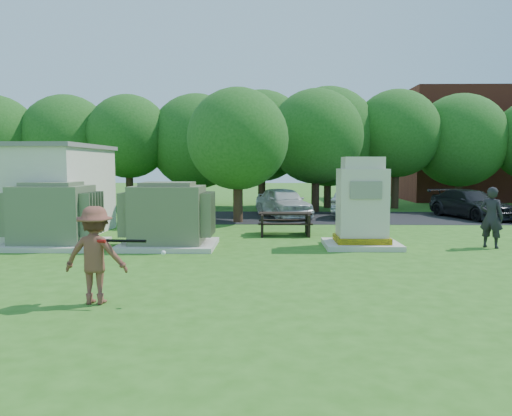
{
  "coord_description": "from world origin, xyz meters",
  "views": [
    {
      "loc": [
        0.35,
        -11.15,
        2.63
      ],
      "look_at": [
        0.0,
        4.0,
        1.3
      ],
      "focal_mm": 35.0,
      "sensor_mm": 36.0,
      "label": 1
    }
  ],
  "objects_px": {
    "car_white": "(283,202)",
    "car_dark": "(471,204)",
    "generator_cabinet": "(362,208)",
    "car_silver_a": "(356,203)",
    "transformer_right": "(168,217)",
    "batter": "(95,255)",
    "person_by_generator": "(491,217)",
    "transformer_left": "(53,217)",
    "picnic_table": "(285,221)"
  },
  "relations": [
    {
      "from": "car_white",
      "to": "car_dark",
      "type": "height_order",
      "value": "car_white"
    },
    {
      "from": "generator_cabinet",
      "to": "car_silver_a",
      "type": "relative_size",
      "value": 0.66
    },
    {
      "from": "transformer_right",
      "to": "car_white",
      "type": "distance_m",
      "value": 9.85
    },
    {
      "from": "batter",
      "to": "person_by_generator",
      "type": "height_order",
      "value": "person_by_generator"
    },
    {
      "from": "person_by_generator",
      "to": "transformer_right",
      "type": "bearing_deg",
      "value": 40.6
    },
    {
      "from": "person_by_generator",
      "to": "car_white",
      "type": "xyz_separation_m",
      "value": [
        -6.27,
        8.94,
        -0.21
      ]
    },
    {
      "from": "batter",
      "to": "car_dark",
      "type": "distance_m",
      "value": 20.25
    },
    {
      "from": "transformer_left",
      "to": "car_dark",
      "type": "xyz_separation_m",
      "value": [
        16.8,
        8.92,
        -0.27
      ]
    },
    {
      "from": "transformer_right",
      "to": "person_by_generator",
      "type": "height_order",
      "value": "transformer_right"
    },
    {
      "from": "car_white",
      "to": "person_by_generator",
      "type": "bearing_deg",
      "value": -73.7
    },
    {
      "from": "generator_cabinet",
      "to": "picnic_table",
      "type": "relative_size",
      "value": 1.46
    },
    {
      "from": "car_silver_a",
      "to": "transformer_right",
      "type": "bearing_deg",
      "value": 73.08
    },
    {
      "from": "transformer_left",
      "to": "transformer_right",
      "type": "height_order",
      "value": "same"
    },
    {
      "from": "car_white",
      "to": "car_silver_a",
      "type": "bearing_deg",
      "value": -13.44
    },
    {
      "from": "picnic_table",
      "to": "car_dark",
      "type": "xyz_separation_m",
      "value": [
        9.3,
        6.08,
        0.17
      ]
    },
    {
      "from": "transformer_left",
      "to": "batter",
      "type": "height_order",
      "value": "transformer_left"
    },
    {
      "from": "car_silver_a",
      "to": "batter",
      "type": "bearing_deg",
      "value": 86.18
    },
    {
      "from": "person_by_generator",
      "to": "car_white",
      "type": "relative_size",
      "value": 0.44
    },
    {
      "from": "batter",
      "to": "person_by_generator",
      "type": "distance_m",
      "value": 12.19
    },
    {
      "from": "generator_cabinet",
      "to": "car_dark",
      "type": "distance_m",
      "value": 11.2
    },
    {
      "from": "batter",
      "to": "car_white",
      "type": "height_order",
      "value": "batter"
    },
    {
      "from": "transformer_right",
      "to": "car_silver_a",
      "type": "height_order",
      "value": "transformer_right"
    },
    {
      "from": "generator_cabinet",
      "to": "car_white",
      "type": "bearing_deg",
      "value": 104.04
    },
    {
      "from": "generator_cabinet",
      "to": "transformer_left",
      "type": "bearing_deg",
      "value": -179.07
    },
    {
      "from": "car_white",
      "to": "car_dark",
      "type": "relative_size",
      "value": 0.93
    },
    {
      "from": "picnic_table",
      "to": "car_white",
      "type": "xyz_separation_m",
      "value": [
        0.12,
        6.19,
        0.23
      ]
    },
    {
      "from": "transformer_right",
      "to": "car_silver_a",
      "type": "distance_m",
      "value": 12.08
    },
    {
      "from": "batter",
      "to": "car_dark",
      "type": "height_order",
      "value": "batter"
    },
    {
      "from": "transformer_left",
      "to": "batter",
      "type": "bearing_deg",
      "value": -60.75
    },
    {
      "from": "car_silver_a",
      "to": "car_dark",
      "type": "distance_m",
      "value": 5.51
    },
    {
      "from": "transformer_right",
      "to": "generator_cabinet",
      "type": "xyz_separation_m",
      "value": [
        6.14,
        0.16,
        0.28
      ]
    },
    {
      "from": "transformer_left",
      "to": "car_silver_a",
      "type": "distance_m",
      "value": 14.7
    },
    {
      "from": "generator_cabinet",
      "to": "picnic_table",
      "type": "xyz_separation_m",
      "value": [
        -2.34,
        2.69,
        -0.73
      ]
    },
    {
      "from": "person_by_generator",
      "to": "car_silver_a",
      "type": "relative_size",
      "value": 0.45
    },
    {
      "from": "car_silver_a",
      "to": "car_dark",
      "type": "bearing_deg",
      "value": -162.58
    },
    {
      "from": "transformer_left",
      "to": "car_white",
      "type": "xyz_separation_m",
      "value": [
        7.62,
        9.04,
        -0.21
      ]
    },
    {
      "from": "transformer_right",
      "to": "car_dark",
      "type": "relative_size",
      "value": 0.63
    },
    {
      "from": "batter",
      "to": "transformer_right",
      "type": "bearing_deg",
      "value": -88.28
    },
    {
      "from": "transformer_left",
      "to": "person_by_generator",
      "type": "height_order",
      "value": "transformer_left"
    },
    {
      "from": "picnic_table",
      "to": "person_by_generator",
      "type": "height_order",
      "value": "person_by_generator"
    },
    {
      "from": "transformer_left",
      "to": "car_white",
      "type": "relative_size",
      "value": 0.68
    },
    {
      "from": "picnic_table",
      "to": "car_white",
      "type": "bearing_deg",
      "value": 88.87
    },
    {
      "from": "transformer_right",
      "to": "car_white",
      "type": "relative_size",
      "value": 0.68
    },
    {
      "from": "transformer_right",
      "to": "batter",
      "type": "xyz_separation_m",
      "value": [
        -0.09,
        -6.44,
        -0.05
      ]
    },
    {
      "from": "picnic_table",
      "to": "generator_cabinet",
      "type": "bearing_deg",
      "value": -48.93
    },
    {
      "from": "transformer_left",
      "to": "generator_cabinet",
      "type": "height_order",
      "value": "generator_cabinet"
    },
    {
      "from": "person_by_generator",
      "to": "batter",
      "type": "bearing_deg",
      "value": 72.49
    },
    {
      "from": "transformer_right",
      "to": "car_white",
      "type": "xyz_separation_m",
      "value": [
        3.92,
        9.04,
        -0.21
      ]
    },
    {
      "from": "transformer_left",
      "to": "car_silver_a",
      "type": "bearing_deg",
      "value": 39.65
    },
    {
      "from": "generator_cabinet",
      "to": "car_silver_a",
      "type": "height_order",
      "value": "generator_cabinet"
    }
  ]
}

